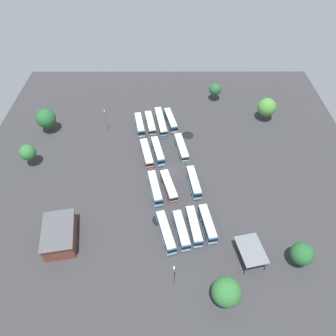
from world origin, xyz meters
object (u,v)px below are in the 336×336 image
Objects in this scene: bus_row0_slot2 at (181,230)px; maintenance_shelter at (251,250)px; bus_row2_slot0 at (181,148)px; tree_northwest at (267,107)px; bus_row1_slot2 at (169,186)px; bus_row2_slot2 at (158,151)px; bus_row3_slot0 at (171,120)px; tree_south_edge at (226,292)px; bus_row0_slot1 at (194,226)px; bus_row3_slot3 at (140,125)px; tree_east_edge at (46,118)px; bus_row0_slot0 at (207,224)px; bus_row1_slot3 at (155,188)px; bus_row0_slot3 at (166,232)px; bus_row2_slot3 at (147,153)px; bus_row3_slot2 at (150,123)px; lamp_post_far_corner at (174,277)px; tree_west_edge at (28,152)px; tree_north_edge at (215,89)px; bus_row3_slot1 at (161,122)px; depot_building at (60,235)px; lamp_post_mid_lot at (106,120)px; tree_northeast at (302,254)px.

maintenance_shelter is (-7.01, -16.68, 2.24)m from bus_row0_slot2.
tree_northwest reaches higher than bus_row2_slot0.
bus_row1_slot2 is 0.94× the size of bus_row2_slot2.
bus_row3_slot0 is 65.64m from tree_south_edge.
bus_row3_slot0 is at bearing 19.57° from maintenance_shelter.
bus_row3_slot3 is (42.97, 17.01, -0.00)m from bus_row0_slot1.
bus_row2_slot2 is 1.33× the size of tree_east_edge.
bus_row0_slot0 is 16.63m from bus_row1_slot2.
bus_row1_slot3 is 1.34× the size of tree_east_edge.
bus_row0_slot3 and bus_row1_slot3 have the same top height.
bus_row2_slot3 is at bearing 27.05° from bus_row1_slot2.
bus_row2_slot0 is at bearing 4.35° from bus_row0_slot1.
bus_row3_slot2 is 1.23× the size of lamp_post_far_corner.
tree_west_edge is (-5.93, 48.32, 3.53)m from bus_row2_slot0.
bus_row2_slot0 is 1.34× the size of tree_south_edge.
tree_west_edge reaches higher than bus_row0_slot0.
bus_row3_slot0 is 1.27× the size of lamp_post_far_corner.
bus_row2_slot3 is 45.29m from maintenance_shelter.
lamp_post_far_corner is at bearing 72.25° from tree_south_edge.
tree_north_edge reaches higher than bus_row0_slot1.
lamp_post_far_corner reaches higher than bus_row2_slot3.
bus_row2_slot3 is 1.28× the size of maintenance_shelter.
bus_row3_slot3 is at bearing 122.49° from tree_north_edge.
bus_row0_slot0 is at bearing -168.68° from bus_row2_slot0.
bus_row0_slot2 and bus_row3_slot1 have the same top height.
bus_row0_slot1 is 30.79m from bus_row2_slot0.
tree_north_edge is 64.50m from tree_east_edge.
lamp_post_far_corner reaches higher than depot_building.
lamp_post_mid_lot reaches higher than bus_row1_slot3.
bus_row3_slot1 is at bearing 5.20° from bus_row1_slot2.
depot_building is 1.82× the size of tree_northeast.
lamp_post_mid_lot is 1.18× the size of tree_north_edge.
bus_row0_slot2 is at bearing -81.79° from bus_row0_slot3.
lamp_post_mid_lot is at bearing 46.40° from bus_row2_slot3.
bus_row3_slot0 is 23.29m from lamp_post_mid_lot.
bus_row3_slot1 is at bearing 11.90° from bus_row0_slot1.
tree_south_edge reaches higher than tree_northwest.
depot_building reaches higher than bus_row0_slot3.
bus_row0_slot1 is 64.84m from tree_east_edge.
bus_row3_slot2 is (-0.84, 3.81, -0.00)m from bus_row3_slot1.
bus_row0_slot2 and bus_row2_slot0 have the same top height.
tree_north_edge reaches higher than depot_building.
bus_row0_slot1 is 0.79× the size of bus_row3_slot1.
bus_row0_slot2 is 46.25m from bus_row3_slot1.
bus_row0_slot1 is 56.50m from tree_west_edge.
depot_building is 43.33m from tree_south_edge.
tree_northeast is at bearing -126.51° from bus_row1_slot2.
bus_row0_slot2 is 1.26× the size of tree_east_edge.
bus_row2_slot3 is (14.79, 3.13, 0.00)m from bus_row1_slot3.
lamp_post_mid_lot is 74.49m from tree_northeast.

